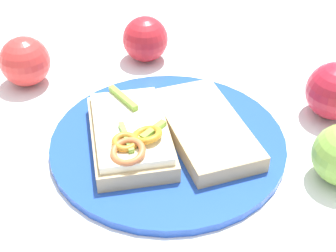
{
  "coord_description": "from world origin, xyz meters",
  "views": [
    {
      "loc": [
        -0.38,
        -0.26,
        0.4
      ],
      "look_at": [
        0.0,
        0.0,
        0.03
      ],
      "focal_mm": 52.4,
      "sensor_mm": 36.0,
      "label": 1
    }
  ],
  "objects_px": {
    "apple_0": "(145,39)",
    "apple_4": "(335,91)",
    "bread_slice_side": "(205,128)",
    "sandwich": "(130,134)",
    "plate": "(168,142)",
    "apple_2": "(27,60)"
  },
  "relations": [
    {
      "from": "apple_0",
      "to": "apple_4",
      "type": "distance_m",
      "value": 0.29
    },
    {
      "from": "bread_slice_side",
      "to": "apple_4",
      "type": "height_order",
      "value": "apple_4"
    },
    {
      "from": "apple_4",
      "to": "bread_slice_side",
      "type": "bearing_deg",
      "value": 142.72
    },
    {
      "from": "sandwich",
      "to": "apple_4",
      "type": "height_order",
      "value": "apple_4"
    },
    {
      "from": "plate",
      "to": "apple_4",
      "type": "relative_size",
      "value": 3.8
    },
    {
      "from": "plate",
      "to": "apple_2",
      "type": "relative_size",
      "value": 4.02
    },
    {
      "from": "sandwich",
      "to": "bread_slice_side",
      "type": "bearing_deg",
      "value": -88.39
    },
    {
      "from": "plate",
      "to": "apple_4",
      "type": "distance_m",
      "value": 0.23
    },
    {
      "from": "plate",
      "to": "sandwich",
      "type": "bearing_deg",
      "value": 138.85
    },
    {
      "from": "apple_2",
      "to": "sandwich",
      "type": "bearing_deg",
      "value": -100.25
    },
    {
      "from": "plate",
      "to": "sandwich",
      "type": "xyz_separation_m",
      "value": [
        -0.03,
        0.03,
        0.02
      ]
    },
    {
      "from": "sandwich",
      "to": "apple_2",
      "type": "distance_m",
      "value": 0.22
    },
    {
      "from": "sandwich",
      "to": "apple_2",
      "type": "bearing_deg",
      "value": 34.11
    },
    {
      "from": "apple_0",
      "to": "bread_slice_side",
      "type": "bearing_deg",
      "value": -123.43
    },
    {
      "from": "bread_slice_side",
      "to": "apple_2",
      "type": "height_order",
      "value": "apple_2"
    },
    {
      "from": "sandwich",
      "to": "apple_4",
      "type": "distance_m",
      "value": 0.27
    },
    {
      "from": "sandwich",
      "to": "apple_0",
      "type": "xyz_separation_m",
      "value": [
        0.19,
        0.12,
        0.01
      ]
    },
    {
      "from": "sandwich",
      "to": "apple_0",
      "type": "relative_size",
      "value": 2.49
    },
    {
      "from": "bread_slice_side",
      "to": "apple_4",
      "type": "bearing_deg",
      "value": -91.1
    },
    {
      "from": "apple_2",
      "to": "apple_4",
      "type": "xyz_separation_m",
      "value": [
        0.17,
        -0.39,
        0.0
      ]
    },
    {
      "from": "apple_0",
      "to": "apple_2",
      "type": "distance_m",
      "value": 0.18
    },
    {
      "from": "sandwich",
      "to": "bread_slice_side",
      "type": "relative_size",
      "value": 1.01
    }
  ]
}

